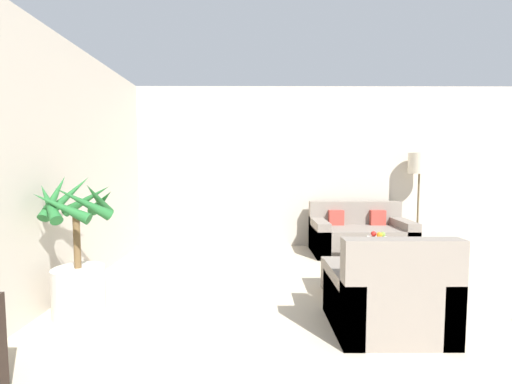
# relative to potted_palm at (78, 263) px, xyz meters

# --- Properties ---
(wall_back) EXTENTS (8.42, 0.06, 2.70)m
(wall_back) POSITION_rel_potted_palm_xyz_m (3.05, 2.78, 0.87)
(wall_back) COLOR #BCB2A3
(wall_back) RESTS_ON ground_plane
(potted_palm) EXTENTS (0.73, 0.73, 1.31)m
(potted_palm) POSITION_rel_potted_palm_xyz_m (0.00, 0.00, 0.00)
(potted_palm) COLOR beige
(potted_palm) RESTS_ON ground_plane
(sofa_loveseat) EXTENTS (1.50, 0.84, 0.79)m
(sofa_loveseat) POSITION_rel_potted_palm_xyz_m (3.28, 2.24, -0.21)
(sofa_loveseat) COLOR gray
(sofa_loveseat) RESTS_ON ground_plane
(floor_lamp) EXTENTS (0.35, 0.35, 1.58)m
(floor_lamp) POSITION_rel_potted_palm_xyz_m (4.30, 2.47, 0.86)
(floor_lamp) COLOR brown
(floor_lamp) RESTS_ON ground_plane
(coffee_table) EXTENTS (1.04, 0.51, 0.40)m
(coffee_table) POSITION_rel_potted_palm_xyz_m (3.32, 1.29, -0.14)
(coffee_table) COLOR black
(coffee_table) RESTS_ON ground_plane
(fruit_bowl) EXTENTS (0.26, 0.26, 0.06)m
(fruit_bowl) POSITION_rel_potted_palm_xyz_m (3.22, 1.31, -0.06)
(fruit_bowl) COLOR beige
(fruit_bowl) RESTS_ON coffee_table
(apple_red) EXTENTS (0.07, 0.07, 0.07)m
(apple_red) POSITION_rel_potted_palm_xyz_m (3.17, 1.32, 0.00)
(apple_red) COLOR red
(apple_red) RESTS_ON fruit_bowl
(apple_green) EXTENTS (0.07, 0.07, 0.07)m
(apple_green) POSITION_rel_potted_palm_xyz_m (3.28, 1.30, 0.00)
(apple_green) COLOR olive
(apple_green) RESTS_ON fruit_bowl
(orange_fruit) EXTENTS (0.07, 0.07, 0.07)m
(orange_fruit) POSITION_rel_potted_palm_xyz_m (3.22, 1.25, 0.01)
(orange_fruit) COLOR orange
(orange_fruit) RESTS_ON fruit_bowl
(armchair) EXTENTS (0.89, 0.77, 0.83)m
(armchair) POSITION_rel_potted_palm_xyz_m (2.72, -0.32, -0.22)
(armchair) COLOR gray
(armchair) RESTS_ON ground_plane
(ottoman) EXTENTS (0.66, 0.51, 0.35)m
(ottoman) POSITION_rel_potted_palm_xyz_m (2.70, 0.48, -0.31)
(ottoman) COLOR gray
(ottoman) RESTS_ON ground_plane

